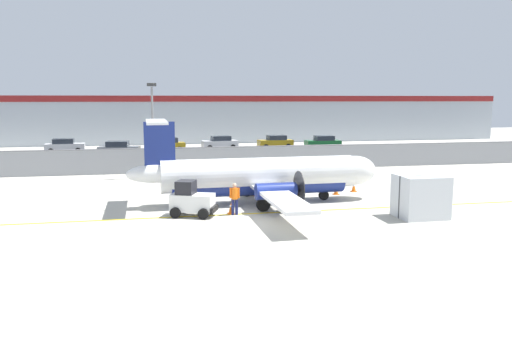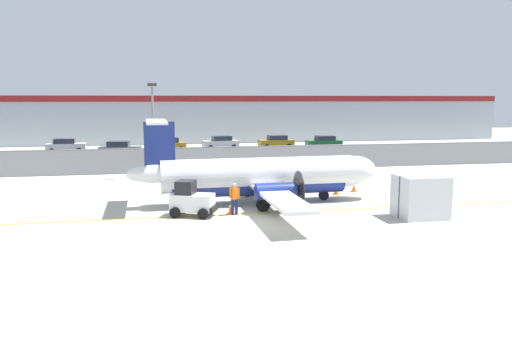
# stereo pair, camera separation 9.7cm
# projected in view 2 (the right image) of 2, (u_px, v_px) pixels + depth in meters

# --- Properties ---
(ground_plane) EXTENTS (140.00, 140.00, 0.01)m
(ground_plane) POSITION_uv_depth(u_px,v_px,m) (247.00, 214.00, 26.70)
(ground_plane) COLOR #B7B2A3
(perimeter_fence) EXTENTS (98.00, 0.10, 2.10)m
(perimeter_fence) POSITION_uv_depth(u_px,v_px,m) (214.00, 158.00, 42.07)
(perimeter_fence) COLOR gray
(perimeter_fence) RESTS_ON ground
(parking_lot_strip) EXTENTS (98.00, 17.00, 0.12)m
(parking_lot_strip) POSITION_uv_depth(u_px,v_px,m) (202.00, 156.00, 53.39)
(parking_lot_strip) COLOR #38383A
(parking_lot_strip) RESTS_ON ground
(background_building) EXTENTS (91.00, 8.10, 6.50)m
(background_building) POSITION_uv_depth(u_px,v_px,m) (190.00, 119.00, 70.89)
(background_building) COLOR #A8B2BC
(background_building) RESTS_ON ground
(commuter_airplane) EXTENTS (14.94, 16.03, 4.92)m
(commuter_airplane) POSITION_uv_depth(u_px,v_px,m) (264.00, 176.00, 29.28)
(commuter_airplane) COLOR white
(commuter_airplane) RESTS_ON ground
(baggage_tug) EXTENTS (2.57, 2.05, 1.88)m
(baggage_tug) POSITION_uv_depth(u_px,v_px,m) (191.00, 200.00, 26.08)
(baggage_tug) COLOR silver
(baggage_tug) RESTS_ON ground
(ground_crew_worker) EXTENTS (0.55, 0.40, 1.70)m
(ground_crew_worker) POSITION_uv_depth(u_px,v_px,m) (234.00, 197.00, 26.34)
(ground_crew_worker) COLOR #191E4C
(ground_crew_worker) RESTS_ON ground
(cargo_container) EXTENTS (2.44, 2.03, 2.20)m
(cargo_container) POSITION_uv_depth(u_px,v_px,m) (420.00, 196.00, 25.75)
(cargo_container) COLOR silver
(cargo_container) RESTS_ON ground
(traffic_cone_near_left) EXTENTS (0.36, 0.36, 0.64)m
(traffic_cone_near_left) POSITION_uv_depth(u_px,v_px,m) (354.00, 187.00, 32.97)
(traffic_cone_near_left) COLOR orange
(traffic_cone_near_left) RESTS_ON ground
(traffic_cone_near_right) EXTENTS (0.36, 0.36, 0.64)m
(traffic_cone_near_right) POSITION_uv_depth(u_px,v_px,m) (256.00, 191.00, 31.65)
(traffic_cone_near_right) COLOR orange
(traffic_cone_near_right) RESTS_ON ground
(traffic_cone_far_left) EXTENTS (0.36, 0.36, 0.64)m
(traffic_cone_far_left) POSITION_uv_depth(u_px,v_px,m) (336.00, 190.00, 32.02)
(traffic_cone_far_left) COLOR orange
(traffic_cone_far_left) RESTS_ON ground
(traffic_cone_far_right) EXTENTS (0.36, 0.36, 0.64)m
(traffic_cone_far_right) POSITION_uv_depth(u_px,v_px,m) (231.00, 208.00, 26.64)
(traffic_cone_far_right) COLOR orange
(traffic_cone_far_right) RESTS_ON ground
(parked_car_0) EXTENTS (4.29, 2.19, 1.58)m
(parked_car_0) POSITION_uv_depth(u_px,v_px,m) (66.00, 146.00, 55.69)
(parked_car_0) COLOR silver
(parked_car_0) RESTS_ON parking_lot_strip
(parked_car_1) EXTENTS (4.37, 2.37, 1.58)m
(parked_car_1) POSITION_uv_depth(u_px,v_px,m) (120.00, 149.00, 52.28)
(parked_car_1) COLOR slate
(parked_car_1) RESTS_ON parking_lot_strip
(parked_car_2) EXTENTS (4.40, 2.45, 1.58)m
(parked_car_2) POSITION_uv_depth(u_px,v_px,m) (167.00, 145.00, 56.89)
(parked_car_2) COLOR #B28C19
(parked_car_2) RESTS_ON parking_lot_strip
(parked_car_3) EXTENTS (4.36, 2.36, 1.58)m
(parked_car_3) POSITION_uv_depth(u_px,v_px,m) (221.00, 143.00, 59.56)
(parked_car_3) COLOR silver
(parked_car_3) RESTS_ON parking_lot_strip
(parked_car_4) EXTENTS (4.28, 2.18, 1.58)m
(parked_car_4) POSITION_uv_depth(u_px,v_px,m) (276.00, 142.00, 60.62)
(parked_car_4) COLOR #B28C19
(parked_car_4) RESTS_ON parking_lot_strip
(parked_car_5) EXTENTS (4.21, 2.02, 1.58)m
(parked_car_5) POSITION_uv_depth(u_px,v_px,m) (324.00, 142.00, 59.81)
(parked_car_5) COLOR #19662D
(parked_car_5) RESTS_ON parking_lot_strip
(apron_light_pole) EXTENTS (0.70, 0.30, 7.27)m
(apron_light_pole) POSITION_uv_depth(u_px,v_px,m) (153.00, 123.00, 37.92)
(apron_light_pole) COLOR slate
(apron_light_pole) RESTS_ON ground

